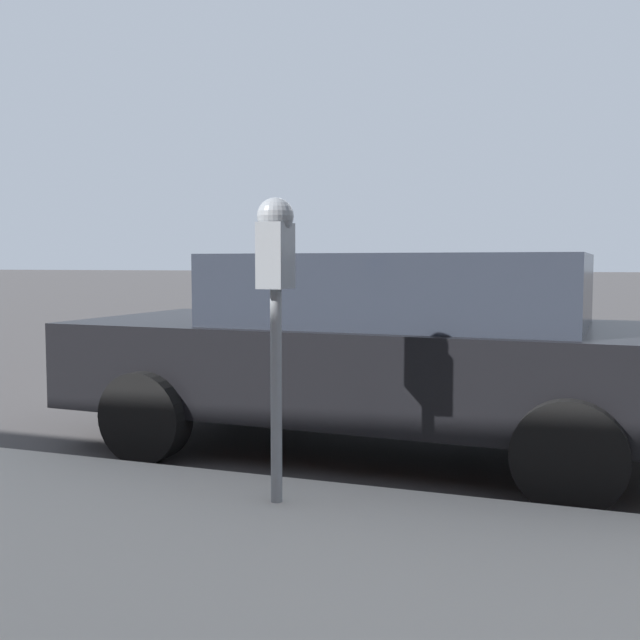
{
  "coord_description": "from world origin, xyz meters",
  "views": [
    {
      "loc": [
        -6.2,
        -1.06,
        1.39
      ],
      "look_at": [
        -2.51,
        0.25,
        1.09
      ],
      "focal_mm": 42.0,
      "sensor_mm": 36.0,
      "label": 1
    }
  ],
  "objects": [
    {
      "name": "parking_meter",
      "position": [
        -2.63,
        0.45,
        1.35
      ],
      "size": [
        0.21,
        0.19,
        1.59
      ],
      "color": "gray",
      "rests_on": "sidewalk"
    },
    {
      "name": "car_black",
      "position": [
        -0.9,
        0.32,
        0.77
      ],
      "size": [
        2.22,
        4.58,
        1.45
      ],
      "rotation": [
        0.0,
        0.0,
        -0.04
      ],
      "color": "black",
      "rests_on": "ground_plane"
    },
    {
      "name": "ground_plane",
      "position": [
        0.0,
        0.0,
        0.0
      ],
      "size": [
        220.0,
        220.0,
        0.0
      ],
      "primitive_type": "plane",
      "color": "#3D3A3A"
    }
  ]
}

